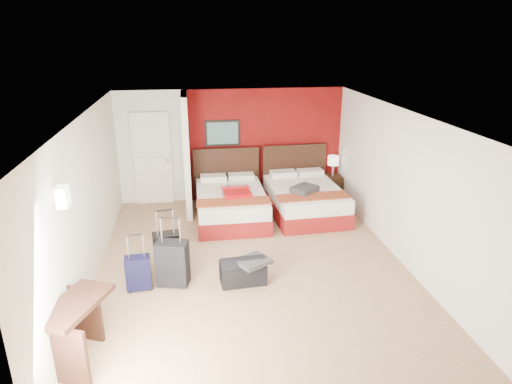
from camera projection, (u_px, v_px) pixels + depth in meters
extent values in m
plane|color=tan|center=(252.00, 265.00, 7.47)|extent=(6.50, 6.50, 0.00)
cube|color=silver|center=(232.00, 145.00, 10.07)|extent=(5.00, 0.04, 2.50)
cube|color=silver|center=(86.00, 203.00, 6.70)|extent=(0.04, 6.50, 2.50)
cube|color=black|center=(223.00, 133.00, 9.89)|extent=(0.78, 0.03, 0.58)
cube|color=white|center=(63.00, 197.00, 5.10)|extent=(0.12, 0.20, 0.24)
cube|color=maroon|center=(265.00, 144.00, 10.16)|extent=(3.50, 0.04, 2.50)
cube|color=silver|center=(187.00, 154.00, 9.34)|extent=(0.12, 1.20, 2.50)
cube|color=silver|center=(153.00, 159.00, 9.86)|extent=(0.82, 0.06, 2.05)
cube|color=silver|center=(231.00, 206.00, 9.21)|extent=(1.40, 1.99, 0.59)
cube|color=white|center=(305.00, 201.00, 9.47)|extent=(1.50, 2.07, 0.60)
cube|color=#A00D10|center=(236.00, 191.00, 9.01)|extent=(0.58, 0.77, 0.09)
cube|color=#3C3C41|center=(304.00, 189.00, 9.05)|extent=(0.64, 0.62, 0.12)
cube|color=black|center=(332.00, 187.00, 10.39)|extent=(0.39, 0.39, 0.55)
cylinder|color=white|center=(333.00, 166.00, 10.21)|extent=(0.33, 0.33, 0.46)
cube|color=black|center=(167.00, 253.00, 7.19)|extent=(0.46, 0.33, 0.64)
cube|color=black|center=(173.00, 265.00, 6.79)|extent=(0.52, 0.39, 0.69)
cube|color=black|center=(138.00, 274.00, 6.70)|extent=(0.38, 0.25, 0.51)
cube|color=black|center=(243.00, 272.00, 6.91)|extent=(0.72, 0.42, 0.35)
cube|color=#38383D|center=(253.00, 261.00, 6.81)|extent=(0.61, 0.59, 0.06)
cube|color=black|center=(78.00, 332.00, 5.19)|extent=(0.82, 1.06, 0.79)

